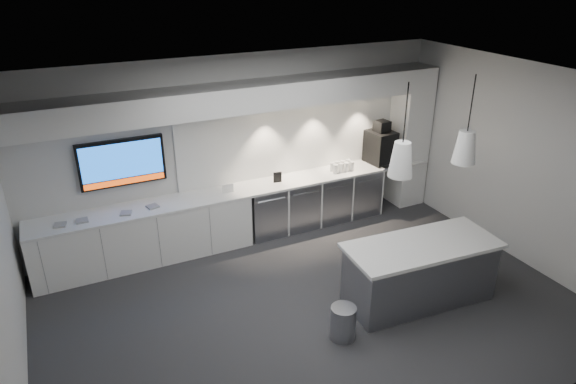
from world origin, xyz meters
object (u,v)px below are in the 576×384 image
wall_tv (122,163)px  island (419,272)px  bin (343,322)px  coffee_machine (381,146)px

wall_tv → island: wall_tv is taller
bin → coffee_machine: (2.52, 2.91, 1.00)m
wall_tv → island: size_ratio=0.59×
island → coffee_machine: 3.03m
island → bin: bearing=-166.1°
bin → island: bearing=9.9°
coffee_machine → bin: bearing=-136.3°
island → wall_tv: bearing=142.3°
coffee_machine → wall_tv: bearing=171.3°
wall_tv → bin: wall_tv is taller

